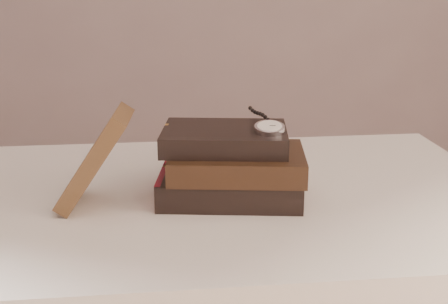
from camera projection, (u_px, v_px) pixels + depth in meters
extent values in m
cube|color=silver|center=(205.00, 203.00, 0.96)|extent=(1.00, 0.60, 0.04)
cube|color=white|center=(205.00, 236.00, 0.97)|extent=(0.88, 0.49, 0.08)
cylinder|color=white|center=(390.00, 303.00, 1.35)|extent=(0.05, 0.05, 0.71)
cube|color=black|center=(230.00, 184.00, 0.93)|extent=(0.24, 0.18, 0.04)
cube|color=#EDE5C2|center=(232.00, 184.00, 0.93)|extent=(0.23, 0.17, 0.03)
cube|color=gold|center=(165.00, 178.00, 0.95)|extent=(0.01, 0.01, 0.04)
cube|color=maroon|center=(164.00, 183.00, 0.93)|extent=(0.03, 0.14, 0.04)
cube|color=black|center=(237.00, 163.00, 0.91)|extent=(0.23, 0.17, 0.04)
cube|color=#EDE5C2|center=(239.00, 163.00, 0.91)|extent=(0.22, 0.16, 0.03)
cube|color=gold|center=(175.00, 158.00, 0.93)|extent=(0.01, 0.01, 0.04)
cube|color=black|center=(225.00, 138.00, 0.91)|extent=(0.21, 0.16, 0.03)
cube|color=#EDE5C2|center=(226.00, 138.00, 0.91)|extent=(0.20, 0.15, 0.03)
cube|color=gold|center=(167.00, 134.00, 0.94)|extent=(0.01, 0.01, 0.03)
cube|color=#3D2717|center=(95.00, 158.00, 0.87)|extent=(0.12, 0.11, 0.15)
cylinder|color=silver|center=(269.00, 129.00, 0.88)|extent=(0.05, 0.05, 0.02)
cylinder|color=white|center=(270.00, 126.00, 0.88)|extent=(0.04, 0.04, 0.01)
torus|color=silver|center=(270.00, 126.00, 0.88)|extent=(0.05, 0.05, 0.01)
cylinder|color=silver|center=(269.00, 124.00, 0.91)|extent=(0.01, 0.01, 0.01)
cube|color=black|center=(269.00, 125.00, 0.89)|extent=(0.00, 0.01, 0.00)
cube|color=black|center=(273.00, 126.00, 0.88)|extent=(0.01, 0.00, 0.00)
sphere|color=black|center=(268.00, 120.00, 0.91)|extent=(0.01, 0.01, 0.01)
sphere|color=black|center=(265.00, 117.00, 0.92)|extent=(0.01, 0.01, 0.01)
sphere|color=black|center=(263.00, 115.00, 0.93)|extent=(0.01, 0.01, 0.01)
sphere|color=black|center=(260.00, 114.00, 0.95)|extent=(0.01, 0.01, 0.01)
sphere|color=black|center=(257.00, 113.00, 0.96)|extent=(0.01, 0.01, 0.01)
sphere|color=black|center=(255.00, 112.00, 0.97)|extent=(0.01, 0.01, 0.01)
sphere|color=black|center=(253.00, 110.00, 0.98)|extent=(0.01, 0.01, 0.01)
sphere|color=black|center=(250.00, 108.00, 0.99)|extent=(0.01, 0.01, 0.01)
torus|color=silver|center=(171.00, 145.00, 0.98)|extent=(0.05, 0.02, 0.04)
torus|color=silver|center=(199.00, 145.00, 0.98)|extent=(0.05, 0.02, 0.04)
cylinder|color=silver|center=(185.00, 144.00, 0.98)|extent=(0.01, 0.00, 0.00)
cylinder|color=silver|center=(163.00, 140.00, 1.03)|extent=(0.02, 0.10, 0.02)
cylinder|color=silver|center=(213.00, 140.00, 1.03)|extent=(0.02, 0.10, 0.02)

